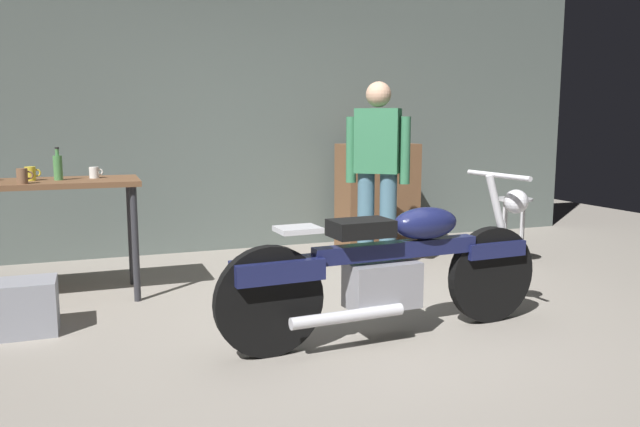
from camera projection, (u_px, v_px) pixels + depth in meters
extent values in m
plane|color=gray|center=(351.00, 328.00, 3.99)|extent=(12.00, 12.00, 0.00)
cube|color=#56605B|center=(245.00, 100.00, 6.36)|extent=(8.00, 0.12, 3.10)
cube|color=brown|center=(46.00, 183.00, 4.49)|extent=(1.30, 0.64, 0.04)
cylinder|color=#2D2D33|center=(135.00, 244.00, 4.52)|extent=(0.05, 0.05, 0.86)
cylinder|color=#2D2D33|center=(131.00, 233.00, 5.00)|extent=(0.05, 0.05, 0.86)
cylinder|color=black|center=(491.00, 275.00, 4.07)|extent=(0.64, 0.10, 0.64)
cylinder|color=black|center=(269.00, 301.00, 3.46)|extent=(0.64, 0.10, 0.64)
cube|color=#191E4C|center=(492.00, 249.00, 4.04)|extent=(0.45, 0.16, 0.10)
cube|color=#191E4C|center=(277.00, 270.00, 3.45)|extent=(0.53, 0.21, 0.12)
cube|color=gray|center=(382.00, 285.00, 3.74)|extent=(0.45, 0.26, 0.28)
cube|color=#191E4C|center=(397.00, 250.00, 3.75)|extent=(1.10, 0.16, 0.10)
ellipsoid|color=#191E4C|center=(425.00, 223.00, 3.81)|extent=(0.45, 0.24, 0.20)
cube|color=black|center=(361.00, 228.00, 3.63)|extent=(0.37, 0.26, 0.10)
cube|color=silver|center=(298.00, 229.00, 3.47)|extent=(0.25, 0.21, 0.03)
cylinder|color=silver|center=(501.00, 225.00, 4.04)|extent=(0.27, 0.06, 0.68)
cylinder|color=silver|center=(498.00, 175.00, 3.98)|extent=(0.06, 0.60, 0.03)
sphere|color=silver|center=(516.00, 201.00, 4.07)|extent=(0.16, 0.16, 0.16)
cylinder|color=silver|center=(348.00, 316.00, 3.51)|extent=(0.70, 0.11, 0.07)
cylinder|color=#44697B|center=(388.00, 223.00, 5.43)|extent=(0.15, 0.15, 0.88)
cylinder|color=#44697B|center=(366.00, 222.00, 5.49)|extent=(0.15, 0.15, 0.88)
cube|color=#33724C|center=(378.00, 141.00, 5.36)|extent=(0.44, 0.41, 0.56)
cylinder|color=#33724C|center=(405.00, 150.00, 5.30)|extent=(0.09, 0.09, 0.58)
cylinder|color=#33724C|center=(351.00, 150.00, 5.44)|extent=(0.09, 0.09, 0.58)
sphere|color=tan|center=(378.00, 94.00, 5.30)|extent=(0.22, 0.22, 0.22)
cylinder|color=#B2B2B7|center=(515.00, 199.00, 5.57)|extent=(0.32, 0.32, 0.02)
cylinder|color=#B2B2B7|center=(523.00, 233.00, 5.66)|extent=(0.02, 0.02, 0.62)
cylinder|color=#B2B2B7|center=(505.00, 232.00, 5.72)|extent=(0.02, 0.02, 0.62)
cylinder|color=#B2B2B7|center=(503.00, 235.00, 5.58)|extent=(0.02, 0.02, 0.62)
cylinder|color=#B2B2B7|center=(521.00, 236.00, 5.52)|extent=(0.02, 0.02, 0.62)
cube|color=brown|center=(377.00, 196.00, 6.48)|extent=(0.80, 0.44, 1.10)
sphere|color=tan|center=(387.00, 169.00, 6.22)|extent=(0.04, 0.04, 0.04)
sphere|color=tan|center=(387.00, 199.00, 6.27)|extent=(0.04, 0.04, 0.04)
sphere|color=tan|center=(386.00, 228.00, 6.31)|extent=(0.04, 0.04, 0.04)
cube|color=gray|center=(20.00, 307.00, 3.85)|extent=(0.44, 0.32, 0.34)
cylinder|color=yellow|center=(30.00, 174.00, 4.46)|extent=(0.07, 0.07, 0.10)
torus|color=yellow|center=(37.00, 173.00, 4.47)|extent=(0.06, 0.01, 0.06)
cylinder|color=brown|center=(22.00, 176.00, 4.22)|extent=(0.07, 0.07, 0.11)
torus|color=brown|center=(29.00, 175.00, 4.23)|extent=(0.06, 0.01, 0.06)
cylinder|color=white|center=(94.00, 173.00, 4.66)|extent=(0.07, 0.07, 0.09)
torus|color=white|center=(100.00, 172.00, 4.67)|extent=(0.05, 0.01, 0.05)
cylinder|color=#4C8C4C|center=(58.00, 168.00, 4.49)|extent=(0.06, 0.06, 0.18)
cylinder|color=#4C8C4C|center=(57.00, 152.00, 4.47)|extent=(0.03, 0.03, 0.05)
cylinder|color=black|center=(57.00, 148.00, 4.47)|extent=(0.03, 0.03, 0.01)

